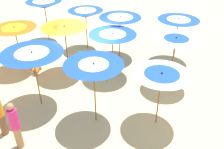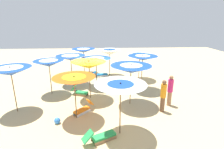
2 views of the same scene
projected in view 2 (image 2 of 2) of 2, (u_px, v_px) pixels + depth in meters
name	position (u px, v px, depth m)	size (l,w,h in m)	color
ground	(95.00, 92.00, 12.12)	(38.31, 38.31, 0.04)	#D1B57F
beach_umbrella_0	(11.00, 71.00, 8.88)	(2.03, 2.03, 2.50)	brown
beach_umbrella_1	(74.00, 81.00, 8.32)	(2.03, 2.03, 2.24)	brown
beach_umbrella_2	(120.00, 89.00, 7.09)	(2.12, 2.12, 2.35)	brown
beach_umbrella_3	(49.00, 63.00, 11.25)	(1.90, 1.90, 2.32)	brown
beach_umbrella_4	(89.00, 65.00, 10.53)	(2.05, 2.05, 2.43)	brown
beach_umbrella_5	(131.00, 69.00, 9.77)	(2.28, 2.28, 2.39)	brown
beach_umbrella_6	(71.00, 58.00, 12.99)	(2.15, 2.15, 2.27)	brown
beach_umbrella_7	(96.00, 60.00, 12.63)	(2.13, 2.13, 2.17)	brown
beach_umbrella_8	(143.00, 58.00, 11.89)	(2.00, 2.00, 2.48)	brown
beach_umbrella_9	(83.00, 51.00, 15.67)	(2.04, 2.04, 2.32)	brown
beach_umbrella_10	(109.00, 52.00, 15.04)	(1.95, 1.95, 2.36)	brown
beach_umbrella_11	(140.00, 56.00, 14.10)	(1.91, 1.91, 2.19)	brown
lounger_0	(83.00, 109.00, 9.35)	(1.10, 1.06, 0.62)	silver
lounger_1	(80.00, 92.00, 11.53)	(0.73, 1.19, 0.61)	olive
lounger_2	(101.00, 74.00, 15.28)	(0.58, 1.40, 0.53)	silver
lounger_3	(101.00, 136.00, 7.17)	(0.96, 1.44, 0.61)	olive
beachgoer_0	(163.00, 95.00, 9.27)	(0.30, 0.30, 1.77)	brown
beachgoer_1	(170.00, 90.00, 9.95)	(0.30, 0.30, 1.79)	#A3704C
beach_ball	(57.00, 121.00, 8.39)	(0.30, 0.30, 0.30)	#337FE5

